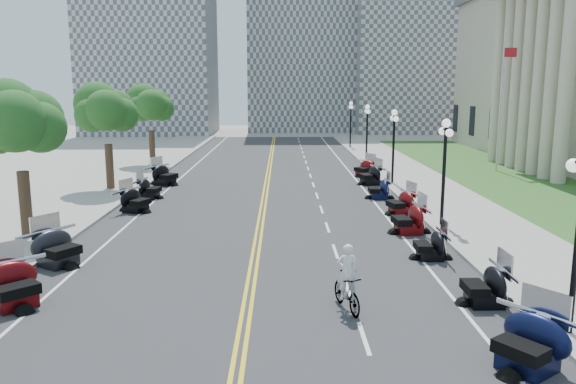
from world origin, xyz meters
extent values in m
plane|color=gray|center=(0.00, 0.00, 0.00)|extent=(160.00, 160.00, 0.00)
cube|color=#333335|center=(0.00, 10.00, 0.00)|extent=(16.00, 90.00, 0.01)
cube|color=yellow|center=(-0.12, 10.00, 0.01)|extent=(0.12, 90.00, 0.00)
cube|color=yellow|center=(0.12, 10.00, 0.01)|extent=(0.12, 90.00, 0.00)
cube|color=white|center=(6.40, 10.00, 0.01)|extent=(0.12, 90.00, 0.00)
cube|color=white|center=(-6.40, 10.00, 0.01)|extent=(0.12, 90.00, 0.00)
cube|color=white|center=(3.20, -8.00, 0.01)|extent=(0.12, 2.00, 0.00)
cube|color=white|center=(3.20, -4.00, 0.01)|extent=(0.12, 2.00, 0.00)
cube|color=white|center=(3.20, 0.00, 0.01)|extent=(0.12, 2.00, 0.00)
cube|color=white|center=(3.20, 4.00, 0.01)|extent=(0.12, 2.00, 0.00)
cube|color=white|center=(3.20, 8.00, 0.01)|extent=(0.12, 2.00, 0.00)
cube|color=white|center=(3.20, 12.00, 0.01)|extent=(0.12, 2.00, 0.00)
cube|color=white|center=(3.20, 16.00, 0.01)|extent=(0.12, 2.00, 0.00)
cube|color=white|center=(3.20, 20.00, 0.01)|extent=(0.12, 2.00, 0.00)
cube|color=white|center=(3.20, 24.00, 0.01)|extent=(0.12, 2.00, 0.00)
cube|color=white|center=(3.20, 28.00, 0.01)|extent=(0.12, 2.00, 0.00)
cube|color=white|center=(3.20, 32.00, 0.01)|extent=(0.12, 2.00, 0.00)
cube|color=white|center=(3.20, 36.00, 0.01)|extent=(0.12, 2.00, 0.00)
cube|color=white|center=(3.20, 40.00, 0.01)|extent=(0.12, 2.00, 0.00)
cube|color=white|center=(3.20, 44.00, 0.01)|extent=(0.12, 2.00, 0.00)
cube|color=white|center=(3.20, 48.00, 0.01)|extent=(0.12, 2.00, 0.00)
cube|color=white|center=(3.20, 52.00, 0.01)|extent=(0.12, 2.00, 0.00)
cube|color=#9E9991|center=(10.50, 10.00, 0.07)|extent=(5.00, 90.00, 0.15)
cube|color=#9E9991|center=(-10.50, 10.00, 0.07)|extent=(5.00, 90.00, 0.15)
cube|color=#356023|center=(17.50, 18.00, 0.05)|extent=(9.00, 60.00, 0.10)
cube|color=gray|center=(-18.00, 62.00, 13.00)|extent=(18.00, 14.00, 26.00)
cube|color=gray|center=(4.00, 68.00, 15.00)|extent=(16.00, 12.00, 30.00)
cube|color=gray|center=(22.00, 65.00, 11.00)|extent=(20.00, 14.00, 22.00)
imported|color=#A51414|center=(2.95, -6.10, 0.57)|extent=(1.04, 1.96, 1.14)
imported|color=silver|center=(2.95, -6.10, 1.98)|extent=(0.61, 0.40, 1.69)
camera|label=1|loc=(1.05, -21.76, 6.44)|focal=35.00mm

